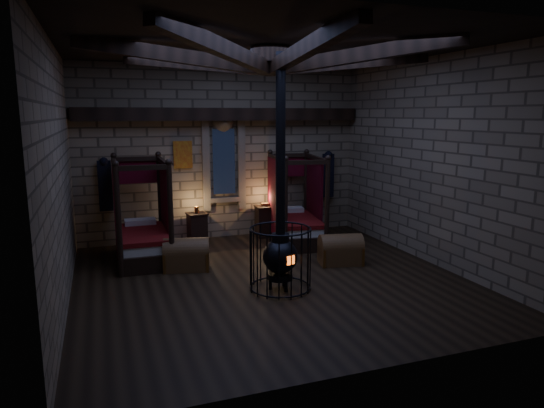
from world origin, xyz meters
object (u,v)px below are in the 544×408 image
object	(u,v)px
trunk_right	(341,250)
stove	(280,253)
bed_right	(296,221)
bed_left	(143,235)
trunk_left	(187,255)

from	to	relation	value
trunk_right	stove	xyz separation A→B (m)	(-1.70, -0.98, 0.37)
bed_right	stove	size ratio (longest dim) A/B	0.52
bed_left	stove	world-z (taller)	stove
bed_right	stove	world-z (taller)	stove
trunk_left	trunk_right	size ratio (longest dim) A/B	1.03
trunk_right	stove	world-z (taller)	stove
bed_right	trunk_right	xyz separation A→B (m)	(0.21, -1.95, -0.23)
trunk_left	stove	size ratio (longest dim) A/B	0.24
bed_right	stove	distance (m)	3.29
bed_right	trunk_right	distance (m)	1.97
stove	bed_left	bearing A→B (deg)	111.43
bed_left	trunk_right	bearing A→B (deg)	-22.89
trunk_left	bed_right	bearing A→B (deg)	36.88
trunk_left	stove	distance (m)	2.19
bed_left	stove	bearing A→B (deg)	-50.61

